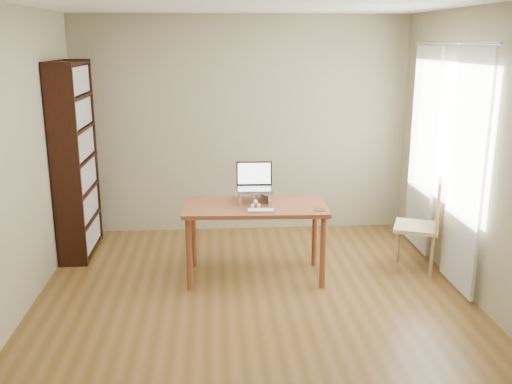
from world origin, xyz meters
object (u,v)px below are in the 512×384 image
(laptop, at_px, (254,182))
(keyboard, at_px, (261,210))
(desk, at_px, (255,215))
(chair, at_px, (424,221))
(bookshelf, at_px, (76,160))
(cat, at_px, (256,196))

(laptop, height_order, keyboard, laptop)
(desk, relative_size, chair, 1.45)
(bookshelf, bearing_deg, laptop, -20.22)
(desk, xyz_separation_m, laptop, (0.00, 0.14, 0.29))
(bookshelf, distance_m, keyboard, 2.21)
(cat, bearing_deg, keyboard, -79.88)
(cat, bearing_deg, laptop, 118.04)
(desk, distance_m, laptop, 0.33)
(bookshelf, height_order, laptop, bookshelf)
(desk, distance_m, cat, 0.19)
(bookshelf, relative_size, laptop, 5.76)
(bookshelf, bearing_deg, keyboard, -28.83)
(bookshelf, relative_size, desk, 1.49)
(bookshelf, xyz_separation_m, desk, (1.88, -0.84, -0.40))
(bookshelf, relative_size, keyboard, 7.77)
(laptop, height_order, chair, laptop)
(bookshelf, xyz_separation_m, laptop, (1.88, -0.69, -0.11))
(cat, bearing_deg, chair, 4.69)
(desk, bearing_deg, cat, 85.61)
(chair, bearing_deg, cat, -159.22)
(bookshelf, height_order, cat, bookshelf)
(keyboard, relative_size, chair, 0.28)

